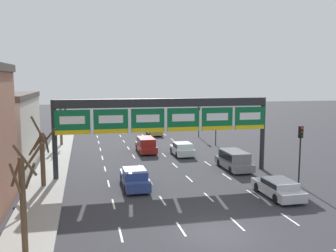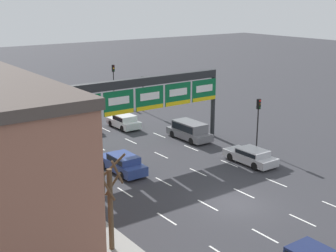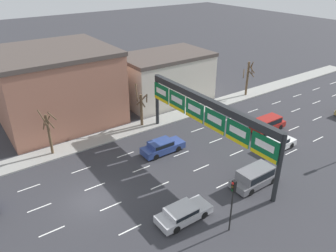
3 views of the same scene
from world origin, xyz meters
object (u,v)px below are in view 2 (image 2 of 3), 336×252
Objects in this scene: traffic_light_mid_block at (113,75)px; suv_grey at (189,130)px; car_blue at (122,163)px; tree_bare_closest at (28,150)px; traffic_light_near_gantry at (143,87)px; traffic_light_far_end at (258,114)px; car_silver at (251,155)px; sign_gantry at (133,93)px; tree_bare_second at (111,201)px; suv_red at (82,119)px; car_white at (124,121)px; car_gold at (62,96)px.

suv_grey is at bearing -97.71° from traffic_light_mid_block.
tree_bare_closest reaches higher than car_blue.
traffic_light_mid_block is at bearing 82.29° from suv_grey.
traffic_light_near_gantry is 0.78× the size of tree_bare_closest.
tree_bare_closest is (-19.21, 3.84, -0.65)m from traffic_light_far_end.
suv_grey reaches higher than car_blue.
suv_grey is at bearing 89.01° from car_silver.
traffic_light_mid_block reaches higher than car_blue.
suv_grey is at bearing 115.08° from traffic_light_far_end.
car_blue is 1.15× the size of traffic_light_near_gantry.
sign_gantry reaches higher than car_silver.
traffic_light_mid_block reaches higher than traffic_light_far_end.
sign_gantry is 3.86× the size of car_blue.
sign_gantry is at bearing 149.38° from traffic_light_far_end.
tree_bare_closest is at bearing 91.80° from tree_bare_second.
tree_bare_closest is (-9.84, -11.88, 1.72)m from suv_red.
traffic_light_mid_block is (9.11, 9.37, 2.46)m from suv_red.
traffic_light_mid_block reaches higher than traffic_light_near_gantry.
traffic_light_mid_block is at bearing 61.90° from car_blue.
car_blue reaches higher than car_silver.
car_gold is at bearing 90.77° from car_white.
suv_grey is 1.02× the size of car_blue.
sign_gantry is 3.55× the size of tree_bare_second.
sign_gantry is 23.73m from car_gold.
traffic_light_far_end is 20.30m from tree_bare_second.
tree_bare_second reaches higher than car_silver.
sign_gantry is 4.44× the size of traffic_light_near_gantry.
car_blue is (-3.07, -3.28, -4.59)m from sign_gantry.
tree_bare_closest is at bearing -129.63° from suv_red.
tree_bare_second is at bearing -125.95° from sign_gantry.
traffic_light_far_end reaches higher than car_gold.
tree_bare_second is at bearing -112.19° from suv_red.
suv_red is at bearing -134.21° from traffic_light_mid_block.
traffic_light_mid_block reaches higher than suv_red.
traffic_light_mid_block is at bearing 64.99° from car_white.
traffic_light_near_gantry is 23.78m from tree_bare_closest.
tree_bare_closest is (-16.38, -2.21, 1.70)m from suv_grey.
traffic_light_far_end is (0.25, -25.09, -0.09)m from traffic_light_mid_block.
traffic_light_mid_block is at bearing 90.25° from traffic_light_near_gantry.
traffic_light_far_end is at bearing -11.31° from tree_bare_closest.
traffic_light_near_gantry is 6.96m from traffic_light_mid_block.
traffic_light_near_gantry reaches higher than suv_red.
car_silver is at bearing -70.36° from suv_red.
sign_gantry is 3.78× the size of suv_grey.
traffic_light_near_gantry is 0.90× the size of traffic_light_far_end.
suv_grey is 16.61m from tree_bare_closest.
suv_grey is 1.17× the size of traffic_light_near_gantry.
traffic_light_near_gantry is at bearing 14.84° from suv_red.
car_silver is at bearing -97.71° from traffic_light_near_gantry.
car_white is (-2.86, 15.32, 0.07)m from car_silver.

